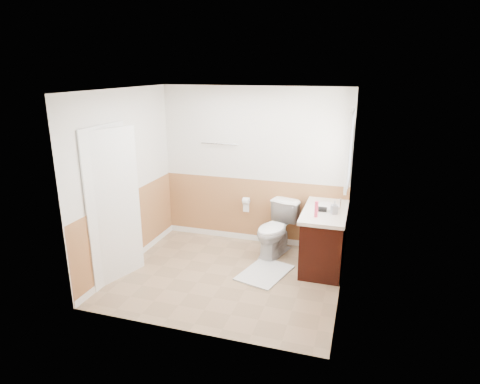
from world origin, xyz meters
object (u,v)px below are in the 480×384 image
(bath_mat, at_px, (265,273))
(soap_dispenser, at_px, (334,207))
(lotion_bottle, at_px, (316,209))
(vanity_cabinet, at_px, (324,240))
(toilet, at_px, (276,229))

(bath_mat, relative_size, soap_dispenser, 4.32)
(bath_mat, xyz_separation_m, lotion_bottle, (0.64, 0.17, 0.95))
(lotion_bottle, bearing_deg, bath_mat, -165.05)
(vanity_cabinet, bearing_deg, bath_mat, -146.75)
(bath_mat, distance_m, soap_dispenser, 1.32)
(bath_mat, bearing_deg, soap_dispenser, 23.19)
(toilet, distance_m, bath_mat, 0.77)
(lotion_bottle, relative_size, soap_dispenser, 1.19)
(bath_mat, bearing_deg, lotion_bottle, 14.95)
(vanity_cabinet, height_order, lotion_bottle, lotion_bottle)
(toilet, relative_size, soap_dispenser, 4.36)
(toilet, bearing_deg, vanity_cabinet, 2.39)
(vanity_cabinet, bearing_deg, soap_dispenser, -44.41)
(toilet, distance_m, soap_dispenser, 1.06)
(toilet, xyz_separation_m, bath_mat, (0.00, -0.66, -0.39))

